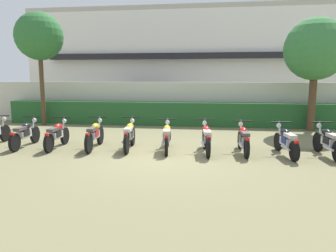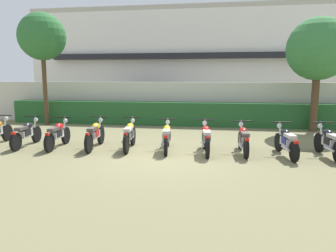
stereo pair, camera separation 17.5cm
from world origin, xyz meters
TOP-DOWN VIEW (x-y plane):
  - ground at (0.00, 0.00)m, footprint 60.00×60.00m
  - building at (0.00, 14.80)m, footprint 22.17×6.50m
  - compound_wall at (0.00, 6.61)m, footprint 21.06×0.30m
  - hedge_row at (0.00, 5.91)m, footprint 16.85×0.70m
  - parked_car at (-2.74, 9.21)m, footprint 4.62×2.34m
  - tree_near_inspector at (-6.50, 5.20)m, footprint 2.15×2.15m
  - tree_far_side at (5.50, 5.19)m, footprint 2.53×2.53m
  - motorcycle_in_row_1 at (-4.62, 0.62)m, footprint 0.60×1.89m
  - motorcycle_in_row_2 at (-3.52, 0.60)m, footprint 0.60×1.81m
  - motorcycle_in_row_3 at (-2.31, 0.72)m, footprint 0.60×1.95m
  - motorcycle_in_row_4 at (-1.19, 0.77)m, footprint 0.60×1.84m
  - motorcycle_in_row_5 at (-0.00, 0.75)m, footprint 0.60×1.84m
  - motorcycle_in_row_6 at (1.20, 0.63)m, footprint 0.60×1.82m
  - motorcycle_in_row_7 at (2.30, 0.73)m, footprint 0.60×1.78m
  - motorcycle_in_row_8 at (3.49, 0.58)m, footprint 0.60×1.83m
  - motorcycle_in_row_9 at (4.64, 0.62)m, footprint 0.60×1.87m

SIDE VIEW (x-z plane):
  - ground at x=0.00m, z-range 0.00..0.00m
  - motorcycle_in_row_7 at x=2.30m, z-range -0.03..0.91m
  - motorcycle_in_row_8 at x=3.49m, z-range -0.03..0.91m
  - motorcycle_in_row_1 at x=-4.62m, z-range -0.03..0.91m
  - motorcycle_in_row_5 at x=0.00m, z-range -0.03..0.91m
  - motorcycle_in_row_2 at x=-3.52m, z-range -0.03..0.91m
  - motorcycle_in_row_9 at x=4.64m, z-range -0.03..0.92m
  - motorcycle_in_row_3 at x=-2.31m, z-range -0.03..0.93m
  - motorcycle_in_row_6 at x=1.20m, z-range -0.03..0.94m
  - motorcycle_in_row_4 at x=-1.19m, z-range -0.03..0.95m
  - hedge_row at x=0.00m, z-range 0.00..1.09m
  - parked_car at x=-2.74m, z-range -0.01..1.88m
  - compound_wall at x=0.00m, z-range 0.00..2.00m
  - tree_far_side at x=5.50m, z-range 1.03..5.66m
  - building at x=0.00m, z-range 0.00..6.75m
  - tree_near_inspector at x=-6.50m, z-range 1.47..6.63m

